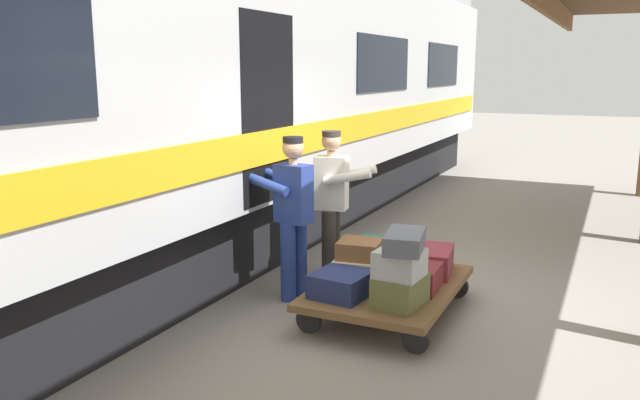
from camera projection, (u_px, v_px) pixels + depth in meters
name	position (u px, v px, depth m)	size (l,w,h in m)	color
ground_plane	(451.00, 312.00, 6.36)	(60.00, 60.00, 0.00)	gray
train_car	(156.00, 96.00, 7.42)	(3.02, 20.75, 4.00)	#B7BABF
luggage_cart	(388.00, 288.00, 6.25)	(1.26, 1.86, 0.31)	brown
suitcase_maroon_trunk	(417.00, 276.00, 6.10)	(0.42, 0.55, 0.23)	maroon
suitcase_burgundy_valise	(431.00, 261.00, 6.55)	(0.40, 0.60, 0.26)	maroon
suitcase_olive_duffel	(400.00, 290.00, 5.64)	(0.37, 0.48, 0.28)	brown
suitcase_teal_softside	(379.00, 253.00, 6.78)	(0.49, 0.46, 0.28)	#1E666B
suitcase_navy_fabric	(341.00, 284.00, 5.88)	(0.48, 0.49, 0.22)	navy
suitcase_cream_canvas	(362.00, 269.00, 6.34)	(0.49, 0.48, 0.23)	beige
suitcase_gray_aluminum	(400.00, 263.00, 5.56)	(0.38, 0.38, 0.24)	#9EA0A5
suitcase_brown_leather	(360.00, 249.00, 6.30)	(0.41, 0.39, 0.17)	brown
suitcase_slate_roller	(405.00, 241.00, 5.52)	(0.31, 0.56, 0.16)	#4C515B
porter_in_overalls	(292.00, 212.00, 6.58)	(0.71, 0.50, 1.70)	navy
porter_by_door	(333.00, 200.00, 7.17)	(0.71, 0.50, 1.70)	#332D28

